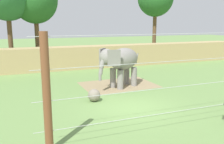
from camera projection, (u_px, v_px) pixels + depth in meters
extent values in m
plane|color=#6B8E4C|center=(133.00, 108.00, 12.63)|extent=(120.00, 120.00, 0.00)
cube|color=#937F5B|center=(118.00, 85.00, 17.28)|extent=(5.17, 3.78, 0.01)
cube|color=tan|center=(78.00, 57.00, 23.30)|extent=(36.00, 1.80, 2.11)
cylinder|color=gray|center=(120.00, 80.00, 15.98)|extent=(0.41, 0.41, 1.29)
cylinder|color=gray|center=(113.00, 78.00, 16.50)|extent=(0.41, 0.41, 1.29)
cylinder|color=gray|center=(134.00, 77.00, 16.86)|extent=(0.41, 0.41, 1.29)
cylinder|color=gray|center=(126.00, 75.00, 17.37)|extent=(0.41, 0.41, 1.29)
ellipsoid|color=gray|center=(124.00, 59.00, 16.43)|extent=(2.71, 2.08, 1.48)
ellipsoid|color=gray|center=(107.00, 57.00, 15.37)|extent=(1.22, 1.28, 1.07)
cube|color=gray|center=(114.00, 58.00, 15.04)|extent=(0.84, 0.14, 1.02)
cube|color=gray|center=(102.00, 56.00, 15.83)|extent=(0.64, 0.67, 1.02)
cylinder|color=gray|center=(102.00, 64.00, 15.19)|extent=(0.53, 0.44, 0.58)
cylinder|color=gray|center=(101.00, 71.00, 15.19)|extent=(0.39, 0.35, 0.54)
cylinder|color=gray|center=(100.00, 77.00, 15.22)|extent=(0.25, 0.25, 0.51)
cylinder|color=gray|center=(137.00, 58.00, 17.33)|extent=(0.29, 0.19, 0.74)
sphere|color=gray|center=(94.00, 95.00, 13.60)|extent=(0.70, 0.70, 0.70)
cylinder|color=brown|center=(47.00, 94.00, 7.98)|extent=(0.28, 0.28, 4.06)
cylinder|color=#B7B7BC|center=(165.00, 113.00, 9.86)|extent=(10.15, 0.02, 0.02)
cylinder|color=#B7B7BC|center=(166.00, 88.00, 9.65)|extent=(10.15, 0.02, 0.02)
cylinder|color=#B7B7BC|center=(167.00, 62.00, 9.44)|extent=(10.15, 0.02, 0.02)
cylinder|color=#B7B7BC|center=(168.00, 34.00, 9.23)|extent=(10.15, 0.02, 0.02)
cylinder|color=brown|center=(154.00, 36.00, 29.19)|extent=(0.44, 0.44, 5.39)
cylinder|color=brown|center=(11.00, 42.00, 23.31)|extent=(0.44, 0.44, 4.94)
cylinder|color=brown|center=(38.00, 43.00, 24.53)|extent=(0.44, 0.44, 4.63)
ellipsoid|color=#235B23|center=(35.00, 0.00, 23.70)|extent=(4.36, 4.36, 4.57)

